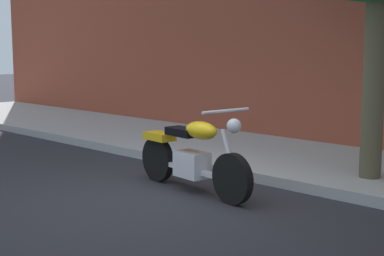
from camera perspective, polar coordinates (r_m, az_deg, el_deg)
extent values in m
plane|color=#28282D|center=(7.01, -3.21, -6.98)|extent=(60.00, 60.00, 0.00)
cube|color=#A5A5A5|center=(9.09, 10.04, -3.13)|extent=(22.40, 2.81, 0.14)
cylinder|color=black|center=(6.69, 4.01, -5.05)|extent=(0.61, 0.18, 0.60)
cylinder|color=black|center=(7.83, -3.42, -3.10)|extent=(0.61, 0.18, 0.60)
cube|color=silver|center=(7.23, 0.00, -3.62)|extent=(0.47, 0.33, 0.32)
cube|color=silver|center=(7.25, 0.00, -4.16)|extent=(1.35, 0.25, 0.06)
ellipsoid|color=yellow|center=(7.02, 0.92, -0.24)|extent=(0.55, 0.32, 0.22)
cube|color=black|center=(7.30, -0.88, -0.39)|extent=(0.51, 0.30, 0.10)
cube|color=yellow|center=(7.73, -3.22, -0.82)|extent=(0.47, 0.29, 0.10)
cylinder|color=silver|center=(6.67, 3.69, -2.62)|extent=(0.28, 0.08, 0.58)
cylinder|color=silver|center=(6.64, 3.38, 1.71)|extent=(0.12, 0.70, 0.04)
sphere|color=silver|center=(6.56, 4.18, 0.21)|extent=(0.17, 0.17, 0.17)
cylinder|color=silver|center=(7.54, -0.23, -3.91)|extent=(0.80, 0.19, 0.09)
cylinder|color=#4C4732|center=(7.65, 17.61, 5.36)|extent=(0.28, 0.28, 3.01)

